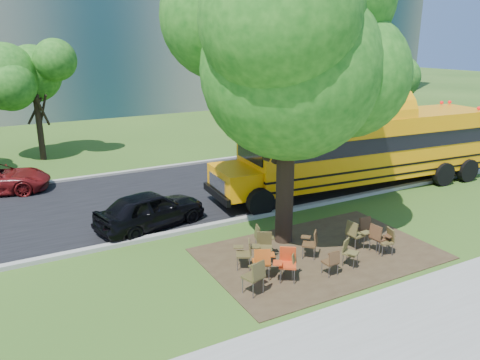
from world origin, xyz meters
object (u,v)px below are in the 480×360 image
main_tree (289,49)px  chair_12 (355,232)px  chair_0 (255,274)px  chair_2 (290,262)px  chair_9 (263,245)px  chair_3 (287,261)px  chair_10 (261,236)px  school_bus (369,146)px  chair_6 (386,239)px  chair_7 (379,236)px  chair_4 (332,260)px  chair_13 (363,226)px  chair_5 (349,250)px  chair_8 (245,251)px  chair_1 (263,260)px  black_car (151,209)px  chair_11 (311,241)px

main_tree → chair_12: size_ratio=10.11×
chair_0 → chair_2: (1.27, 0.30, -0.11)m
main_tree → chair_9: bearing=-144.1°
chair_3 → chair_12: 3.00m
chair_0 → chair_12: bearing=-4.7°
chair_10 → chair_0: bearing=-16.8°
school_bus → chair_6: 7.09m
chair_7 → chair_12: (-0.47, 0.52, 0.01)m
chair_4 → chair_13: 2.71m
chair_9 → chair_13: 3.61m
chair_5 → chair_10: bearing=-76.3°
main_tree → chair_8: 5.93m
chair_7 → chair_13: chair_7 is taller
chair_6 → chair_8: chair_8 is taller
main_tree → chair_6: size_ratio=11.33×
chair_3 → chair_7: (3.41, 0.07, -0.01)m
main_tree → chair_5: main_tree is taller
chair_9 → chair_10: 0.64m
chair_13 → chair_9: bearing=-177.8°
chair_1 → chair_6: bearing=17.4°
chair_0 → black_car: size_ratio=0.25×
school_bus → chair_13: size_ratio=14.75×
chair_6 → chair_7: chair_7 is taller
chair_13 → black_car: (-5.64, 4.40, 0.11)m
chair_2 → black_car: (-2.20, 5.29, 0.18)m
chair_1 → chair_11: chair_1 is taller
chair_9 → main_tree: bearing=-113.5°
chair_6 → chair_12: bearing=56.0°
chair_5 → chair_1: bearing=-39.7°
chair_12 → chair_1: bearing=-89.2°
chair_12 → black_car: 6.89m
chair_5 → black_car: (-4.07, 5.52, 0.16)m
chair_5 → chair_4: bearing=-13.3°
chair_1 → chair_3: (0.54, -0.34, -0.01)m
chair_9 → chair_2: bearing=129.0°
chair_6 → black_car: 7.81m
school_bus → chair_13: school_bus is taller
chair_13 → chair_12: bearing=-144.7°
chair_1 → chair_5: size_ratio=1.18×
chair_2 → chair_13: chair_13 is taller
chair_11 → school_bus: bearing=-10.9°
chair_10 → chair_6: bearing=77.8°
chair_5 → chair_9: 2.45m
main_tree → chair_11: 5.67m
chair_10 → chair_11: size_ratio=1.03×
chair_9 → chair_4: bearing=158.9°
school_bus → chair_4: school_bus is taller
chair_1 → chair_6: chair_1 is taller
chair_0 → chair_9: size_ratio=1.03×
chair_4 → chair_5: (0.79, 0.22, 0.02)m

